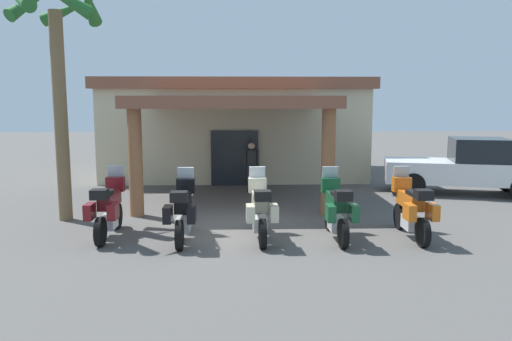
# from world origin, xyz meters

# --- Properties ---
(ground_plane) EXTENTS (80.00, 80.00, 0.00)m
(ground_plane) POSITION_xyz_m (0.00, 0.00, 0.00)
(ground_plane) COLOR #514F4C
(motel_building) EXTENTS (11.00, 12.27, 4.11)m
(motel_building) POSITION_xyz_m (0.02, 9.58, 2.12)
(motel_building) COLOR beige
(motel_building) RESTS_ON ground_plane
(motorcycle_maroon) EXTENTS (0.70, 2.21, 1.61)m
(motorcycle_maroon) POSITION_xyz_m (-2.95, -0.70, 0.70)
(motorcycle_maroon) COLOR black
(motorcycle_maroon) RESTS_ON ground_plane
(motorcycle_black) EXTENTS (0.70, 2.21, 1.61)m
(motorcycle_black) POSITION_xyz_m (-1.17, -1.04, 0.70)
(motorcycle_black) COLOR black
(motorcycle_black) RESTS_ON ground_plane
(motorcycle_cream) EXTENTS (0.72, 2.21, 1.61)m
(motorcycle_cream) POSITION_xyz_m (0.62, -1.00, 0.70)
(motorcycle_cream) COLOR black
(motorcycle_cream) RESTS_ON ground_plane
(motorcycle_green) EXTENTS (0.70, 2.21, 1.61)m
(motorcycle_green) POSITION_xyz_m (2.41, -1.05, 0.70)
(motorcycle_green) COLOR black
(motorcycle_green) RESTS_ON ground_plane
(motorcycle_orange) EXTENTS (0.70, 2.21, 1.61)m
(motorcycle_orange) POSITION_xyz_m (4.20, -1.02, 0.70)
(motorcycle_orange) COLOR black
(motorcycle_orange) RESTS_ON ground_plane
(pedestrian) EXTENTS (0.53, 0.32, 1.76)m
(pedestrian) POSITION_xyz_m (0.60, 5.07, 1.03)
(pedestrian) COLOR black
(pedestrian) RESTS_ON ground_plane
(pickup_truck_white) EXTENTS (5.51, 3.15, 1.95)m
(pickup_truck_white) POSITION_xyz_m (8.04, 4.43, 0.94)
(pickup_truck_white) COLOR black
(pickup_truck_white) RESTS_ON ground_plane
(palm_tree_roadside) EXTENTS (2.52, 2.50, 6.43)m
(palm_tree_roadside) POSITION_xyz_m (-4.59, 1.11, 4.60)
(palm_tree_roadside) COLOR brown
(palm_tree_roadside) RESTS_ON ground_plane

